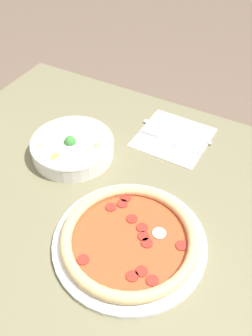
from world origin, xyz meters
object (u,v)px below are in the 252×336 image
(pizza, at_px, (130,239))
(fork, at_px, (170,142))
(bowl, at_px, (73,147))
(knife, at_px, (180,133))

(pizza, height_order, fork, pizza)
(bowl, distance_m, knife, 0.32)
(bowl, distance_m, fork, 0.28)
(pizza, height_order, bowl, bowl)
(pizza, bearing_deg, fork, 9.50)
(knife, bearing_deg, fork, 83.68)
(pizza, distance_m, knife, 0.42)
(bowl, height_order, knife, bowl)
(bowl, height_order, fork, bowl)
(bowl, relative_size, fork, 1.15)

